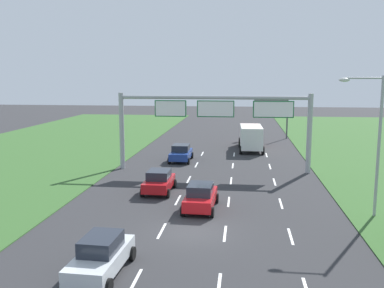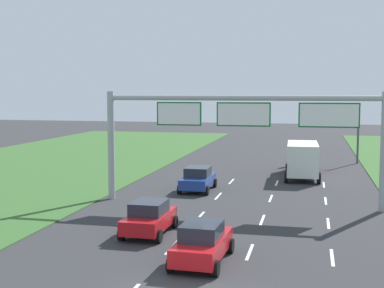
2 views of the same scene
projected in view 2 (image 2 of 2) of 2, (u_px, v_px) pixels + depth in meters
The scene contains 9 objects.
lane_dashes_inner_left at pixel (153, 268), 21.25m from camera, with size 0.14×44.40×0.01m.
lane_dashes_inner_right at pixel (241, 275), 20.49m from camera, with size 0.14×44.40×0.01m.
lane_dashes_slip at pixel (335, 282), 19.72m from camera, with size 0.14×44.40×0.01m.
car_near_red at pixel (198, 179), 37.75m from camera, with size 2.13×4.18×1.67m.
car_lead_silver at pixel (202, 243), 21.89m from camera, with size 2.15×4.24×1.68m.
car_far_ahead at pixel (149, 217), 26.28m from camera, with size 2.09×3.93×1.64m.
box_truck at pixel (302, 158), 43.62m from camera, with size 2.87×7.81×2.87m.
sign_gantry at pixel (244, 125), 32.57m from camera, with size 17.24×0.44×7.00m.
traffic_light_mast at pixel (338, 123), 51.97m from camera, with size 4.76×0.49×5.60m.
Camera 2 is at (4.30, -16.81, 7.03)m, focal length 50.00 mm.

